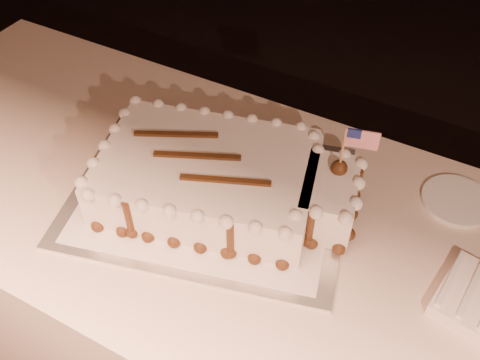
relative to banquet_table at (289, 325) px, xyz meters
The scene contains 5 objects.
banquet_table is the anchor object (origin of this frame).
cake_board 0.45m from the banquet_table, behind, with size 0.62×0.47×0.01m, color silver.
doily 0.45m from the banquet_table, behind, with size 0.56×0.42×0.00m, color white.
sheet_cake 0.49m from the banquet_table, behind, with size 0.61×0.43×0.23m.
side_plate 0.54m from the banquet_table, 44.12° to the left, with size 0.16×0.16×0.01m, color white.
Camera 1 is at (0.22, -0.08, 1.66)m, focal length 40.00 mm.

